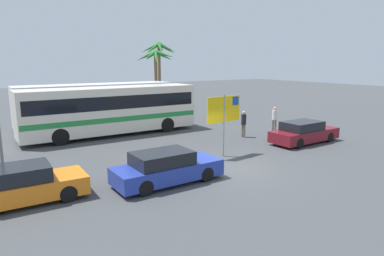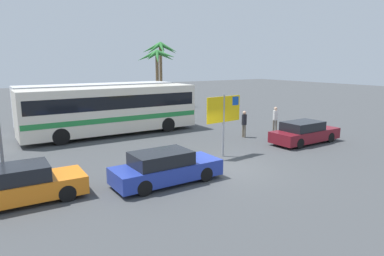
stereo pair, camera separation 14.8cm
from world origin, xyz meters
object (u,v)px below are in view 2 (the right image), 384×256
Objects in this scene: car_maroon at (304,133)px; pedestrian_crossing_lot at (244,122)px; car_blue at (166,168)px; pedestrian_near_sign at (275,117)px; bus_front_coach at (112,108)px; ferry_sign at (224,112)px; car_orange at (23,184)px; bus_rear_coach at (98,102)px.

car_maroon is 3.74m from pedestrian_crossing_lot.
pedestrian_near_sign is (11.17, 4.80, 0.40)m from car_blue.
bus_front_coach is 2.50× the size of car_maroon.
pedestrian_near_sign is at bearing 17.97° from ferry_sign.
pedestrian_near_sign reaches higher than car_orange.
bus_rear_coach is 13.87m from car_blue.
pedestrian_crossing_lot is 0.98× the size of pedestrian_near_sign.
bus_front_coach is at bearing 142.01° from pedestrian_crossing_lot.
car_orange is at bearing -125.57° from bus_front_coach.
ferry_sign is (2.98, -8.16, 0.54)m from bus_front_coach.
pedestrian_crossing_lot is at bearing 121.52° from car_maroon.
ferry_sign is at bearing -143.70° from pedestrian_crossing_lot.
pedestrian_near_sign is (9.75, -5.23, -0.75)m from bus_front_coach.
car_maroon is at bearing -54.87° from bus_rear_coach.
bus_rear_coach is (0.25, 3.69, 0.00)m from bus_front_coach.
pedestrian_crossing_lot is at bearing 30.76° from ferry_sign.
bus_rear_coach is 14.43m from car_orange.
pedestrian_crossing_lot is (-1.99, 3.14, 0.38)m from car_maroon.
car_blue is (-4.40, -1.87, -1.69)m from ferry_sign.
car_orange is at bearing -164.41° from pedestrian_crossing_lot.
pedestrian_crossing_lot is (6.57, -9.03, -0.77)m from bus_rear_coach.
bus_rear_coach is 3.58× the size of ferry_sign.
ferry_sign is at bearing 175.95° from car_maroon.
bus_front_coach is 2.57× the size of car_blue.
car_maroon is (8.57, -12.17, -1.15)m from bus_rear_coach.
bus_rear_coach is 12.17m from ferry_sign.
bus_rear_coach reaches higher than pedestrian_crossing_lot.
ferry_sign reaches higher than bus_front_coach.
bus_rear_coach is at bearing 126.12° from pedestrian_crossing_lot.
ferry_sign is 9.63m from car_orange.
pedestrian_near_sign is (16.21, 3.80, 0.40)m from car_orange.
car_blue is at bearing -150.31° from pedestrian_crossing_lot.
pedestrian_crossing_lot is (8.25, 4.69, 0.38)m from car_blue.
bus_front_coach reaches higher than car_maroon.
pedestrian_crossing_lot reaches higher than car_blue.
bus_front_coach is 8.71m from pedestrian_crossing_lot.
ferry_sign is 1.87× the size of pedestrian_crossing_lot.
car_blue is at bearing 1.34° from pedestrian_near_sign.
car_maroon is 2.67× the size of pedestrian_crossing_lot.
bus_rear_coach is at bearing 86.05° from bus_front_coach.
pedestrian_near_sign reaches higher than car_maroon.
car_maroon is 15.29m from car_orange.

